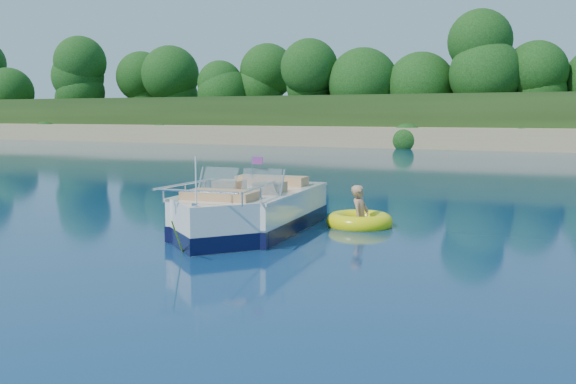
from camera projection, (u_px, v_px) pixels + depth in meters
name	position (u px, v px, depth m)	size (l,w,h in m)	color
ground	(254.00, 241.00, 12.57)	(160.00, 160.00, 0.00)	#0B1F4E
shoreline	(536.00, 128.00, 69.51)	(170.00, 59.00, 6.00)	tan
treeline	(514.00, 73.00, 48.58)	(150.00, 7.12, 8.19)	black
motorboat	(247.00, 214.00, 13.45)	(2.51, 5.91, 1.97)	white
tow_tube	(360.00, 221.00, 14.25)	(1.86, 1.86, 0.39)	#F6F20B
boy	(361.00, 226.00, 14.23)	(0.55, 0.36, 1.50)	tan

